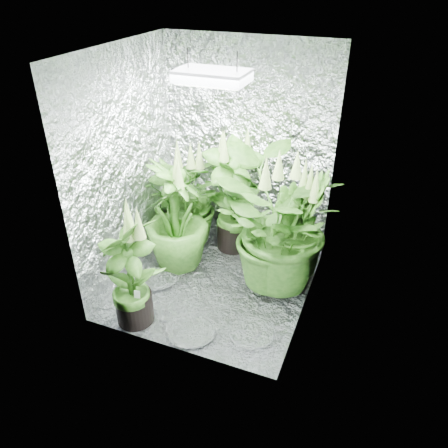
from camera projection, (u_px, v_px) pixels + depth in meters
ground at (215, 285)px, 3.93m from camera, size 1.60×1.60×0.00m
walls at (214, 185)px, 3.41m from camera, size 1.62×1.62×2.00m
ceiling at (212, 49)px, 2.89m from camera, size 1.60×1.60×0.01m
grow_lamp at (212, 76)px, 2.98m from camera, size 0.50×0.30×0.22m
plant_a at (187, 198)px, 4.29m from camera, size 0.87×0.87×1.06m
plant_b at (233, 197)px, 4.17m from camera, size 0.77×0.77×1.23m
plant_c at (300, 228)px, 3.80m from camera, size 0.71×0.71×1.10m
plant_d at (176, 218)px, 3.92m from camera, size 0.79×0.79×1.14m
plant_e at (278, 227)px, 3.60m from camera, size 1.36×1.36×1.29m
plant_f at (130, 273)px, 3.31m from camera, size 0.63×0.63×1.05m
circulation_fan at (289, 274)px, 3.83m from camera, size 0.19×0.27×0.34m
plant_label at (137, 295)px, 3.36m from camera, size 0.05×0.03×0.07m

